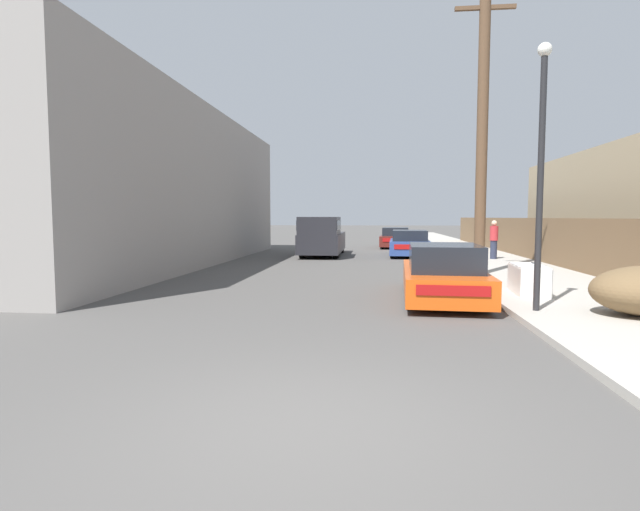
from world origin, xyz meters
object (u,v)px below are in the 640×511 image
object	(u,v)px
car_parked_mid	(410,244)
pedestrian	(494,239)
pickup_truck	(322,237)
utility_pole	(482,126)
car_parked_far	(396,238)
parked_sports_car_red	(443,274)
discarded_fridge	(529,279)
street_lamp	(541,159)

from	to	relation	value
car_parked_mid	pedestrian	size ratio (longest dim) A/B	2.70
pickup_truck	utility_pole	bearing A→B (deg)	125.35
car_parked_far	utility_pole	size ratio (longest dim) A/B	0.49
parked_sports_car_red	discarded_fridge	bearing A→B (deg)	14.23
pickup_truck	car_parked_far	bearing A→B (deg)	-118.48
street_lamp	pedestrian	distance (m)	12.44
discarded_fridge	parked_sports_car_red	world-z (taller)	parked_sports_car_red
utility_pole	street_lamp	distance (m)	6.38
discarded_fridge	car_parked_mid	distance (m)	12.74
discarded_fridge	pickup_truck	distance (m)	13.60
parked_sports_car_red	pickup_truck	distance (m)	13.20
discarded_fridge	pedestrian	bearing A→B (deg)	86.09
discarded_fridge	pedestrian	size ratio (longest dim) A/B	0.98
discarded_fridge	parked_sports_car_red	size ratio (longest dim) A/B	0.34
parked_sports_car_red	pedestrian	size ratio (longest dim) A/B	2.86
pedestrian	discarded_fridge	bearing A→B (deg)	-98.43
utility_pole	pedestrian	size ratio (longest dim) A/B	5.45
car_parked_far	pedestrian	size ratio (longest dim) A/B	2.65
pedestrian	parked_sports_car_red	bearing A→B (deg)	-108.73
car_parked_far	utility_pole	world-z (taller)	utility_pole
parked_sports_car_red	street_lamp	bearing A→B (deg)	-46.93
parked_sports_car_red	street_lamp	xyz separation A→B (m)	(1.53, -1.80, 2.42)
pickup_truck	pedestrian	bearing A→B (deg)	163.75
parked_sports_car_red	pedestrian	xyz separation A→B (m)	(3.50, 10.32, 0.38)
car_parked_mid	pickup_truck	bearing A→B (deg)	-170.90
pickup_truck	utility_pole	distance (m)	10.72
car_parked_mid	utility_pole	xyz separation A→B (m)	(1.56, -8.66, 4.10)
parked_sports_car_red	pedestrian	world-z (taller)	pedestrian
discarded_fridge	car_parked_mid	world-z (taller)	car_parked_mid
car_parked_mid	pickup_truck	distance (m)	4.31
car_parked_mid	pickup_truck	size ratio (longest dim) A/B	0.78
street_lamp	utility_pole	bearing A→B (deg)	88.50
discarded_fridge	car_parked_mid	bearing A→B (deg)	103.13
parked_sports_car_red	street_lamp	distance (m)	3.38
parked_sports_car_red	car_parked_far	distance (m)	19.70
parked_sports_car_red	pickup_truck	world-z (taller)	pickup_truck
car_parked_far	utility_pole	distance (m)	16.01
pedestrian	street_lamp	bearing A→B (deg)	-99.24
street_lamp	discarded_fridge	bearing A→B (deg)	77.18
discarded_fridge	pickup_truck	world-z (taller)	pickup_truck
parked_sports_car_red	car_parked_mid	size ratio (longest dim) A/B	1.06
street_lamp	pedestrian	bearing A→B (deg)	80.76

